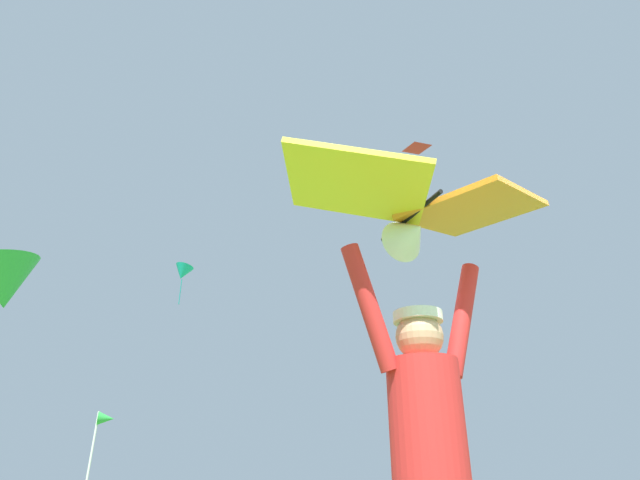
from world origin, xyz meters
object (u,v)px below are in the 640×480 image
(held_stunt_kite, at_px, (415,209))
(distant_kite_teal_far_center, at_px, (183,273))
(distant_kite_teal_low_left, at_px, (9,266))
(marker_flag, at_px, (103,427))
(kite_flyer_person, at_px, (430,462))
(distant_kite_green_high_left, at_px, (4,284))
(distant_kite_red_overhead_distant, at_px, (417,147))

(held_stunt_kite, xyz_separation_m, distant_kite_teal_far_center, (-0.30, 16.05, 5.66))
(distant_kite_teal_low_left, xyz_separation_m, marker_flag, (3.69, -5.86, -4.97))
(distant_kite_teal_low_left, bearing_deg, distant_kite_teal_far_center, 17.59)
(kite_flyer_person, height_order, distant_kite_teal_low_left, distant_kite_teal_low_left)
(kite_flyer_person, distance_m, distant_kite_green_high_left, 10.34)
(distant_kite_teal_low_left, height_order, marker_flag, distant_kite_teal_low_left)
(distant_kite_green_high_left, height_order, marker_flag, distant_kite_green_high_left)
(distant_kite_teal_low_left, distance_m, distant_kite_green_high_left, 6.13)
(distant_kite_teal_low_left, bearing_deg, kite_flyer_person, -69.23)
(kite_flyer_person, height_order, distant_kite_red_overhead_distant, distant_kite_red_overhead_distant)
(distant_kite_green_high_left, bearing_deg, distant_kite_red_overhead_distant, 16.72)
(distant_kite_teal_far_center, relative_size, marker_flag, 0.76)
(held_stunt_kite, distance_m, distant_kite_teal_low_left, 16.07)
(marker_flag, bearing_deg, distant_kite_teal_low_left, 122.21)
(held_stunt_kite, bearing_deg, distant_kite_green_high_left, 114.39)
(kite_flyer_person, bearing_deg, marker_flag, 101.65)
(held_stunt_kite, height_order, distant_kite_red_overhead_distant, distant_kite_red_overhead_distant)
(kite_flyer_person, xyz_separation_m, held_stunt_kite, (0.00, -0.06, 1.23))
(held_stunt_kite, bearing_deg, distant_kite_teal_far_center, 91.07)
(marker_flag, bearing_deg, kite_flyer_person, -78.35)
(distant_kite_teal_low_left, distance_m, distant_kite_red_overhead_distant, 14.82)
(held_stunt_kite, xyz_separation_m, distant_kite_teal_low_left, (-5.45, 14.41, 4.58))
(distant_kite_teal_low_left, relative_size, distant_kite_red_overhead_distant, 0.94)
(marker_flag, bearing_deg, distant_kite_teal_far_center, 79.02)
(distant_kite_teal_far_center, bearing_deg, distant_kite_red_overhead_distant, -23.39)
(distant_kite_green_high_left, bearing_deg, marker_flag, -9.21)
(distant_kite_red_overhead_distant, relative_size, marker_flag, 0.60)
(distant_kite_teal_far_center, bearing_deg, distant_kite_green_high_left, -117.75)
(marker_flag, bearing_deg, held_stunt_kite, -78.41)
(distant_kite_green_high_left, height_order, distant_kite_teal_far_center, distant_kite_teal_far_center)
(held_stunt_kite, xyz_separation_m, distant_kite_green_high_left, (-4.05, 8.92, 2.25))
(kite_flyer_person, bearing_deg, distant_kite_red_overhead_distant, 57.65)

